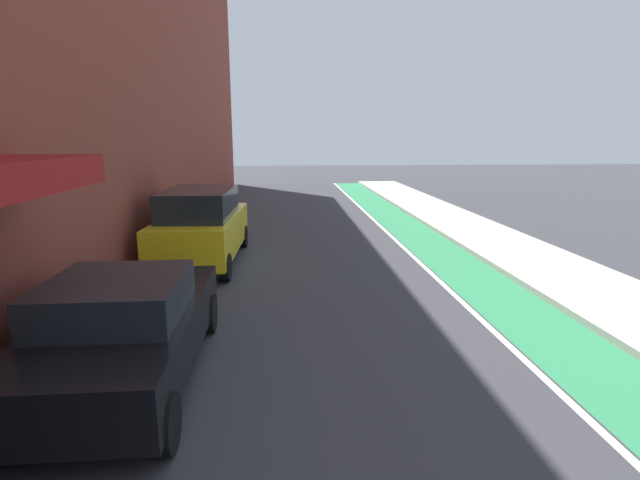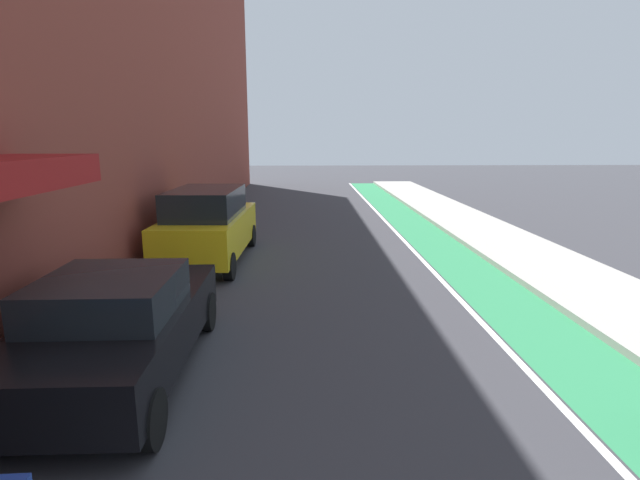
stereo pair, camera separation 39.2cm
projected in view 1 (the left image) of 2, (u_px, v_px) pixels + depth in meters
ground_plane at (323, 259)px, 13.16m from camera, size 86.17×86.17×0.00m
bike_lane_paint at (425, 242)px, 15.36m from camera, size 1.60×39.17×0.00m
lane_divider_stripe at (398, 242)px, 15.30m from camera, size 0.12×39.17×0.00m
sidewalk_right at (490, 239)px, 15.50m from camera, size 2.67×39.17×0.14m
parked_sedan_black at (124, 328)px, 6.44m from camera, size 1.99×4.37×1.53m
parked_suv_yellow_cab at (202, 225)px, 12.61m from camera, size 2.06×4.71×1.98m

